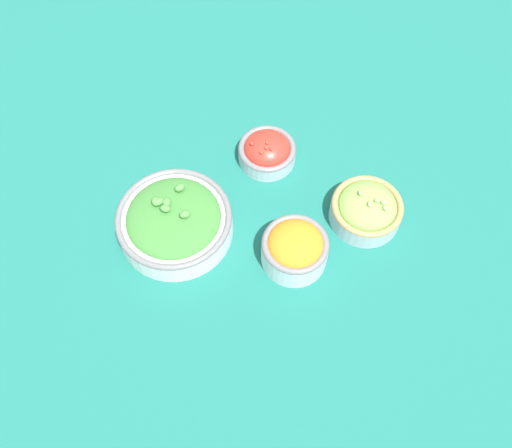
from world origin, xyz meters
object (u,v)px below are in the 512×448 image
at_px(bowl_lettuce, 366,209).
at_px(bowl_carrots, 295,248).
at_px(bowl_cherry_tomatoes, 265,151).
at_px(bowl_broccoli, 174,221).

height_order(bowl_lettuce, bowl_carrots, bowl_carrots).
distance_m(bowl_cherry_tomatoes, bowl_carrots, 0.22).
height_order(bowl_broccoli, bowl_carrots, bowl_broccoli).
bearing_deg(bowl_carrots, bowl_broccoli, 172.50).
relative_size(bowl_cherry_tomatoes, bowl_carrots, 0.96).
bearing_deg(bowl_lettuce, bowl_carrots, -140.37).
distance_m(bowl_lettuce, bowl_cherry_tomatoes, 0.22).
height_order(bowl_cherry_tomatoes, bowl_carrots, bowl_carrots).
relative_size(bowl_lettuce, bowl_carrots, 1.12).
xyz_separation_m(bowl_lettuce, bowl_carrots, (-0.12, -0.10, 0.01)).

